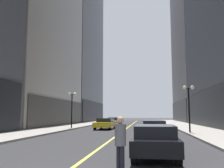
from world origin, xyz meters
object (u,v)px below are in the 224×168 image
object	(u,v)px
street_lamp_right_mid	(189,98)
car_yellow	(105,123)
pedestrian_in_grey_suit	(120,140)
street_lamp_left_far	(72,102)
car_white	(114,121)
car_silver	(153,129)
car_black	(155,140)

from	to	relation	value
street_lamp_right_mid	car_yellow	bearing A→B (deg)	144.97
pedestrian_in_grey_suit	street_lamp_left_far	world-z (taller)	street_lamp_left_far
car_yellow	pedestrian_in_grey_suit	distance (m)	22.75
car_white	pedestrian_in_grey_suit	xyz separation A→B (m)	(4.17, -31.48, 0.27)
street_lamp_left_far	street_lamp_right_mid	distance (m)	14.00
car_yellow	street_lamp_left_far	size ratio (longest dim) A/B	1.10
car_silver	car_white	distance (m)	20.80
street_lamp_left_far	car_white	bearing A→B (deg)	67.93
car_silver	car_white	bearing A→B (deg)	105.34
car_yellow	car_silver	bearing A→B (deg)	-63.97
car_silver	car_black	bearing A→B (deg)	-91.34
car_black	car_yellow	world-z (taller)	same
car_silver	car_yellow	bearing A→B (deg)	116.03
pedestrian_in_grey_suit	car_yellow	bearing A→B (deg)	100.20
car_black	car_yellow	bearing A→B (deg)	104.86
car_black	pedestrian_in_grey_suit	distance (m)	3.17
street_lamp_right_mid	car_white	bearing A→B (deg)	120.34
car_silver	street_lamp_right_mid	world-z (taller)	street_lamp_right_mid
car_white	street_lamp_left_far	bearing A→B (deg)	-112.07
car_black	car_silver	xyz separation A→B (m)	(0.20, 8.47, 0.00)
car_black	car_yellow	distance (m)	20.12
pedestrian_in_grey_suit	street_lamp_right_mid	size ratio (longest dim) A/B	0.38
car_black	car_white	xyz separation A→B (m)	(-5.30, 28.53, -0.00)
street_lamp_right_mid	pedestrian_in_grey_suit	bearing A→B (deg)	-106.29
pedestrian_in_grey_suit	car_black	bearing A→B (deg)	69.01
car_silver	pedestrian_in_grey_suit	size ratio (longest dim) A/B	2.75
car_black	car_silver	bearing A→B (deg)	88.66
car_silver	car_white	world-z (taller)	same
pedestrian_in_grey_suit	street_lamp_right_mid	distance (m)	17.07
car_black	car_silver	world-z (taller)	same
car_yellow	car_white	xyz separation A→B (m)	(-0.14, 9.09, -0.00)
car_black	pedestrian_in_grey_suit	xyz separation A→B (m)	(-1.13, -2.95, 0.27)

